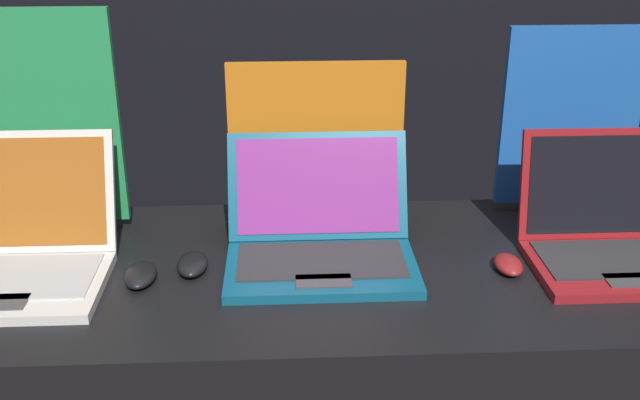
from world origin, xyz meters
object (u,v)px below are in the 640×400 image
at_px(promo_stand_middle, 316,150).
at_px(laptop_back, 606,234).
at_px(mouse_middle, 192,264).
at_px(mouse_front, 140,275).
at_px(promo_stand_back, 569,126).
at_px(laptop_front, 22,248).
at_px(promo_stand_front, 42,129).
at_px(mouse_back, 508,265).
at_px(laptop_middle, 320,235).

bearing_deg(promo_stand_middle, laptop_back, -19.94).
xyz_separation_m(mouse_middle, promo_stand_middle, (0.27, 0.22, 0.17)).
xyz_separation_m(mouse_front, promo_stand_back, (0.97, 0.32, 0.20)).
bearing_deg(mouse_front, laptop_front, 170.71).
relative_size(promo_stand_front, mouse_middle, 4.78).
height_order(promo_stand_front, promo_stand_back, promo_stand_front).
relative_size(laptop_front, promo_stand_back, 0.78).
xyz_separation_m(promo_stand_front, mouse_back, (1.00, -0.26, -0.23)).
bearing_deg(mouse_middle, laptop_middle, 8.63).
relative_size(mouse_front, promo_stand_back, 0.24).
height_order(promo_stand_front, mouse_middle, promo_stand_front).
bearing_deg(promo_stand_front, promo_stand_back, 2.40).
bearing_deg(laptop_front, mouse_front, -9.29).
bearing_deg(laptop_back, promo_stand_middle, 160.06).
relative_size(promo_stand_front, mouse_back, 5.53).
height_order(laptop_front, mouse_middle, laptop_front).
distance_m(mouse_middle, laptop_back, 0.87).
bearing_deg(laptop_middle, mouse_front, -167.64).
distance_m(laptop_front, laptop_middle, 0.61).
distance_m(laptop_back, promo_stand_back, 0.31).
relative_size(promo_stand_front, promo_stand_back, 1.13).
height_order(laptop_front, promo_stand_middle, promo_stand_middle).
xyz_separation_m(laptop_front, promo_stand_middle, (0.61, 0.23, 0.12)).
distance_m(laptop_middle, promo_stand_back, 0.67).
bearing_deg(laptop_middle, promo_stand_middle, 90.00).
bearing_deg(mouse_middle, laptop_back, 0.37).
bearing_deg(laptop_middle, laptop_back, -3.32).
xyz_separation_m(mouse_front, promo_stand_front, (-0.24, 0.27, 0.23)).
distance_m(laptop_front, mouse_front, 0.25).
height_order(laptop_back, mouse_back, laptop_back).
bearing_deg(promo_stand_front, promo_stand_middle, -0.23).
xyz_separation_m(laptop_middle, promo_stand_middle, (0.00, 0.18, 0.13)).
bearing_deg(promo_stand_front, mouse_back, -14.64).
xyz_separation_m(laptop_front, laptop_back, (1.21, 0.01, -0.00)).
xyz_separation_m(promo_stand_front, promo_stand_back, (1.21, 0.05, -0.03)).
relative_size(mouse_middle, promo_stand_back, 0.24).
relative_size(laptop_back, promo_stand_back, 0.73).
bearing_deg(promo_stand_middle, laptop_front, -159.67).
distance_m(promo_stand_front, mouse_middle, 0.47).
bearing_deg(mouse_back, promo_stand_front, 165.36).
height_order(laptop_middle, laptop_back, laptop_back).
height_order(laptop_front, laptop_middle, laptop_front).
xyz_separation_m(laptop_front, promo_stand_back, (1.21, 0.28, 0.15)).
xyz_separation_m(promo_stand_middle, promo_stand_back, (0.60, 0.05, 0.03)).
xyz_separation_m(mouse_front, mouse_back, (0.76, 0.01, -0.00)).
distance_m(promo_stand_front, promo_stand_middle, 0.61).
bearing_deg(laptop_front, laptop_middle, 3.89).
xyz_separation_m(mouse_front, mouse_middle, (0.10, 0.04, 0.00)).
xyz_separation_m(laptop_front, promo_stand_front, (-0.00, 0.23, 0.18)).
bearing_deg(mouse_back, laptop_front, 178.12).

